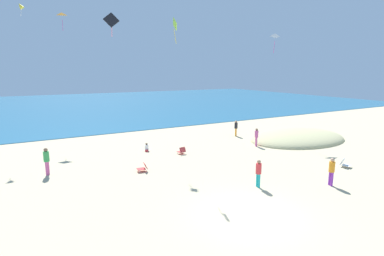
{
  "coord_description": "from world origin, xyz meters",
  "views": [
    {
      "loc": [
        -8.47,
        -9.83,
        6.51
      ],
      "look_at": [
        0.0,
        5.43,
        3.16
      ],
      "focal_mm": 27.7,
      "sensor_mm": 36.0,
      "label": 1
    }
  ],
  "objects": [
    {
      "name": "kite_black",
      "position": [
        -5.36,
        2.25,
        8.45
      ],
      "size": [
        0.62,
        0.24,
        0.93
      ],
      "rotation": [
        0.0,
        0.0,
        5.77
      ],
      "color": "black"
    },
    {
      "name": "beach_chair_mid_beach",
      "position": [
        -2.24,
        8.08,
        0.26
      ],
      "size": [
        0.7,
        0.58,
        0.57
      ],
      "rotation": [
        0.0,
        0.0,
        3.03
      ],
      "color": "#D13D3D",
      "rests_on": "ground_plane"
    },
    {
      "name": "ground_plane",
      "position": [
        0.0,
        10.0,
        0.0
      ],
      "size": [
        120.0,
        120.0,
        0.0
      ],
      "primitive_type": "plane",
      "color": "#C6B58C"
    },
    {
      "name": "ocean_water",
      "position": [
        0.0,
        51.08,
        0.03
      ],
      "size": [
        120.0,
        60.0,
        0.05
      ],
      "primitive_type": "cube",
      "color": "#236084",
      "rests_on": "ground_plane"
    },
    {
      "name": "person_0",
      "position": [
        8.79,
        9.6,
        0.93
      ],
      "size": [
        0.43,
        0.43,
        1.61
      ],
      "rotation": [
        0.0,
        0.0,
        5.8
      ],
      "color": "#D8599E",
      "rests_on": "ground_plane"
    },
    {
      "name": "dune_mound",
      "position": [
        14.12,
        9.69,
        0.0
      ],
      "size": [
        10.13,
        7.09,
        1.8
      ],
      "primitive_type": "ellipsoid",
      "color": "#C0B781",
      "rests_on": "ground_plane"
    },
    {
      "name": "person_1",
      "position": [
        9.78,
        13.83,
        0.92
      ],
      "size": [
        0.45,
        0.45,
        1.6
      ],
      "rotation": [
        0.0,
        0.0,
        5.49
      ],
      "color": "orange",
      "rests_on": "ground_plane"
    },
    {
      "name": "person_3",
      "position": [
        -0.22,
        12.81,
        0.25
      ],
      "size": [
        0.46,
        0.6,
        0.68
      ],
      "rotation": [
        0.0,
        0.0,
        4.34
      ],
      "color": "white",
      "rests_on": "ground_plane"
    },
    {
      "name": "person_2",
      "position": [
        -7.79,
        10.44,
        1.02
      ],
      "size": [
        0.47,
        0.47,
        1.76
      ],
      "rotation": [
        0.0,
        0.0,
        5.81
      ],
      "color": "#D8599E",
      "rests_on": "ground_plane"
    },
    {
      "name": "kite_white",
      "position": [
        12.7,
        11.99,
        9.89
      ],
      "size": [
        0.96,
        0.86,
        1.94
      ],
      "rotation": [
        0.0,
        0.0,
        2.79
      ],
      "color": "white"
    },
    {
      "name": "kite_yellow",
      "position": [
        -8.32,
        19.8,
        11.86
      ],
      "size": [
        0.67,
        0.58,
        1.17
      ],
      "rotation": [
        0.0,
        0.0,
        1.14
      ],
      "color": "yellow"
    },
    {
      "name": "beach_chair_far_right",
      "position": [
        1.9,
        10.55,
        0.27
      ],
      "size": [
        0.62,
        0.64,
        0.57
      ],
      "rotation": [
        0.0,
        0.0,
        1.73
      ],
      "color": "#D13D3D",
      "rests_on": "ground_plane"
    },
    {
      "name": "person_4",
      "position": [
        2.59,
        2.32,
        0.93
      ],
      "size": [
        0.37,
        0.37,
        1.61
      ],
      "rotation": [
        0.0,
        0.0,
        6.12
      ],
      "color": "#19ADB2",
      "rests_on": "ground_plane"
    },
    {
      "name": "beach_chair_near_camera",
      "position": [
        10.26,
        2.18,
        0.25
      ],
      "size": [
        0.69,
        0.78,
        0.6
      ],
      "rotation": [
        0.0,
        0.0,
        5.04
      ],
      "color": "white",
      "rests_on": "ground_plane"
    },
    {
      "name": "kite_lime",
      "position": [
        0.21,
        8.07,
        9.44
      ],
      "size": [
        0.23,
        0.81,
        1.62
      ],
      "rotation": [
        0.0,
        0.0,
        4.74
      ],
      "color": "#99DB33"
    },
    {
      "name": "person_6",
      "position": [
        6.43,
        0.47,
        0.95
      ],
      "size": [
        0.41,
        0.41,
        1.65
      ],
      "rotation": [
        0.0,
        0.0,
        5.98
      ],
      "color": "purple",
      "rests_on": "ground_plane"
    },
    {
      "name": "kite_orange",
      "position": [
        -4.9,
        22.39,
        11.91
      ],
      "size": [
        0.9,
        0.77,
        1.71
      ],
      "rotation": [
        0.0,
        0.0,
        2.82
      ],
      "color": "orange"
    }
  ]
}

